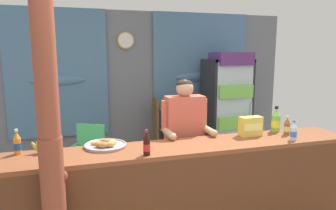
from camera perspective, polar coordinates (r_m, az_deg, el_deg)
The scene contains 16 objects.
ground_plane at distance 3.97m, azimuth -0.87°, elevation -18.07°, with size 7.26×7.26×0.00m, color gray.
back_wall_curtained at distance 5.22m, azimuth -6.07°, elevation 3.57°, with size 5.39×0.22×2.52m.
stall_counter at distance 3.02m, azimuth 3.81°, elevation -14.84°, with size 3.54×0.52×0.97m.
timber_post at distance 2.41m, azimuth -20.99°, elevation -6.81°, with size 0.20×0.18×2.49m.
drink_fridge at distance 5.15m, azimuth 10.84°, elevation 0.17°, with size 0.69×0.64×1.86m.
bottle_shelf_rack at distance 5.13m, azimuth 0.10°, elevation -4.49°, with size 0.48×0.28×1.13m.
plastic_lawn_chair at distance 4.45m, azimuth -14.74°, elevation -8.40°, with size 0.60×0.60×0.86m.
shopkeeper at distance 3.46m, azimuth 3.10°, elevation -4.86°, with size 0.54×0.42×1.56m.
soda_bottle_lime_soda at distance 3.67m, azimuth 19.35°, elevation -2.78°, with size 0.10×0.10×0.29m.
soda_bottle_iced_tea at distance 3.58m, azimuth 21.18°, elevation -3.79°, with size 0.06×0.06×0.21m.
soda_bottle_water at distance 3.38m, azimuth 22.23°, elevation -4.60°, with size 0.07×0.07×0.21m.
soda_bottle_orange_soda at distance 3.01m, azimuth -26.14°, elevation -6.43°, with size 0.06×0.06×0.23m.
soda_bottle_cola at distance 2.69m, azimuth -3.97°, elevation -7.30°, with size 0.06×0.06×0.23m.
snack_box_instant_noodle at distance 3.41m, azimuth 15.05°, elevation -3.82°, with size 0.24×0.12×0.21m.
pastry_tray at distance 2.99m, azimuth -11.57°, elevation -7.19°, with size 0.40×0.40×0.07m.
banana_bunch at distance 2.95m, azimuth -21.52°, elevation -7.18°, with size 0.27×0.06×0.16m.
Camera 1 is at (-0.97, -2.26, 1.84)m, focal length 32.91 mm.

